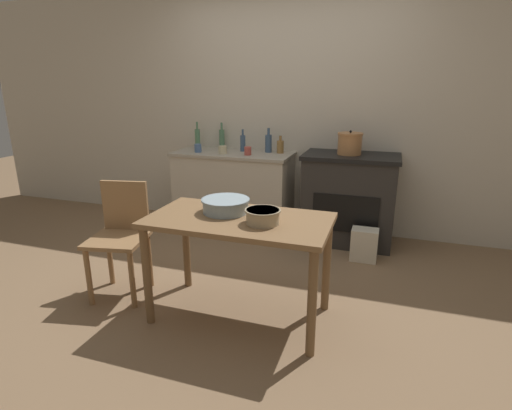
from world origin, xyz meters
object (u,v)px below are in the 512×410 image
at_px(chair, 121,234).
at_px(cup_right, 248,151).
at_px(bottle_far_left, 243,143).
at_px(mixing_bowl_small, 263,216).
at_px(work_table, 239,233).
at_px(cup_mid_right, 198,148).
at_px(mixing_bowl_large, 226,205).
at_px(stove, 349,199).
at_px(stock_pot, 350,144).
at_px(bottle_center_left, 222,138).
at_px(flour_sack, 364,245).
at_px(bottle_left, 268,143).
at_px(bottle_center, 198,138).
at_px(bottle_mid_left, 280,146).
at_px(cup_center_right, 223,150).

bearing_deg(chair, cup_right, 60.30).
bearing_deg(bottle_far_left, mixing_bowl_small, -66.13).
relative_size(work_table, cup_mid_right, 13.78).
xyz_separation_m(mixing_bowl_large, cup_right, (-0.36, 1.45, 0.13)).
height_order(stove, stock_pot, stock_pot).
height_order(bottle_center_left, cup_right, bottle_center_left).
height_order(mixing_bowl_large, bottle_center_left, bottle_center_left).
height_order(flour_sack, bottle_left, bottle_left).
distance_m(chair, bottle_center_left, 1.88).
relative_size(mixing_bowl_large, mixing_bowl_small, 1.45).
bearing_deg(mixing_bowl_large, bottle_center, 121.65).
height_order(chair, bottle_center, bottle_center).
xyz_separation_m(stock_pot, mixing_bowl_small, (-0.35, -1.70, -0.23)).
height_order(work_table, bottle_left, bottle_left).
xyz_separation_m(chair, bottle_center_left, (0.07, 1.81, 0.50)).
xyz_separation_m(bottle_mid_left, cup_mid_right, (-0.85, -0.22, -0.03)).
distance_m(stock_pot, bottle_far_left, 1.15).
distance_m(mixing_bowl_large, cup_center_right, 1.58).
distance_m(bottle_far_left, cup_right, 0.25).
bearing_deg(chair, cup_center_right, 70.33).
height_order(work_table, stock_pot, stock_pot).
relative_size(stove, bottle_left, 3.61).
xyz_separation_m(flour_sack, mixing_bowl_large, (-0.89, -1.14, 0.63)).
relative_size(chair, cup_center_right, 9.85).
xyz_separation_m(mixing_bowl_large, mixing_bowl_small, (0.31, -0.14, -0.00)).
relative_size(stove, bottle_center, 3.15).
distance_m(bottle_far_left, bottle_left, 0.28).
height_order(work_table, cup_right, cup_right).
bearing_deg(mixing_bowl_small, stove, 77.71).
xyz_separation_m(flour_sack, stock_pot, (-0.23, 0.42, 0.86)).
distance_m(flour_sack, cup_right, 1.48).
relative_size(flour_sack, bottle_mid_left, 1.64).
xyz_separation_m(stove, mixing_bowl_small, (-0.37, -1.71, 0.32)).
bearing_deg(bottle_far_left, stock_pot, -4.75).
xyz_separation_m(bottle_far_left, bottle_center_left, (-0.29, 0.12, 0.02)).
height_order(stock_pot, bottle_center_left, bottle_center_left).
bearing_deg(bottle_far_left, mixing_bowl_large, -73.67).
height_order(work_table, mixing_bowl_small, mixing_bowl_small).
distance_m(bottle_mid_left, bottle_center_left, 0.72).
relative_size(cup_center_right, cup_mid_right, 1.00).
relative_size(chair, bottle_far_left, 3.64).
relative_size(bottle_center_left, cup_right, 3.39).
relative_size(work_table, bottle_center, 4.09).
distance_m(mixing_bowl_large, bottle_left, 1.70).
bearing_deg(stock_pot, bottle_mid_left, 171.80).
height_order(work_table, bottle_center_left, bottle_center_left).
distance_m(stove, mixing_bowl_large, 1.74).
distance_m(work_table, stock_pot, 1.77).
bearing_deg(stove, bottle_left, 172.60).
xyz_separation_m(work_table, bottle_far_left, (-0.61, 1.74, 0.33)).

